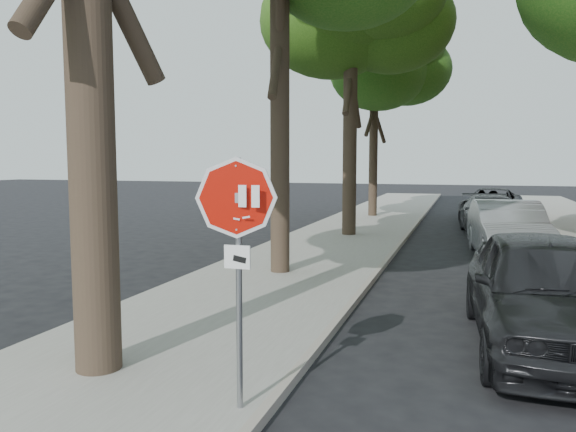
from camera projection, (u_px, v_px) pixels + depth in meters
name	position (u px, v px, depth m)	size (l,w,h in m)	color
ground	(304.00, 428.00, 5.66)	(120.00, 120.00, 0.00)	black
sidewalk_left	(333.00, 244.00, 17.79)	(4.00, 55.00, 0.12)	gray
curb_left	(398.00, 247.00, 17.17)	(0.12, 55.00, 0.13)	#9E9384
curb_right	(556.00, 254.00, 15.84)	(0.12, 55.00, 0.13)	#9E9384
stop_sign	(238.00, 234.00, 5.66)	(0.76, 0.34, 2.61)	gray
tree_mid_b	(351.00, 3.00, 19.00)	(5.88, 5.46, 10.36)	black
tree_far	(375.00, 62.00, 25.79)	(5.29, 4.91, 9.33)	black
car_a	(545.00, 290.00, 8.00)	(1.99, 4.96, 1.69)	black
car_b	(508.00, 230.00, 15.32)	(1.68, 4.82, 1.59)	gray
car_c	(492.00, 215.00, 20.29)	(2.00, 4.93, 1.43)	#444549
car_d	(492.00, 204.00, 25.31)	(2.40, 5.19, 1.44)	black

